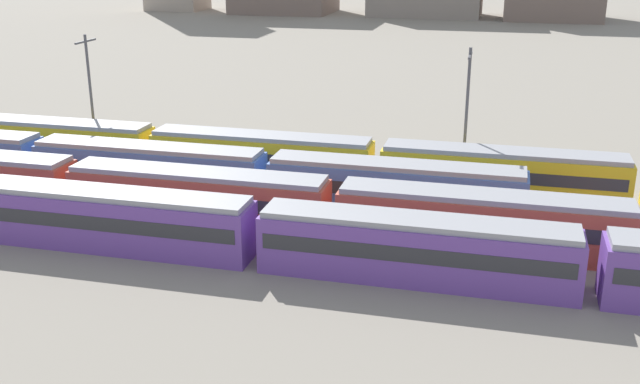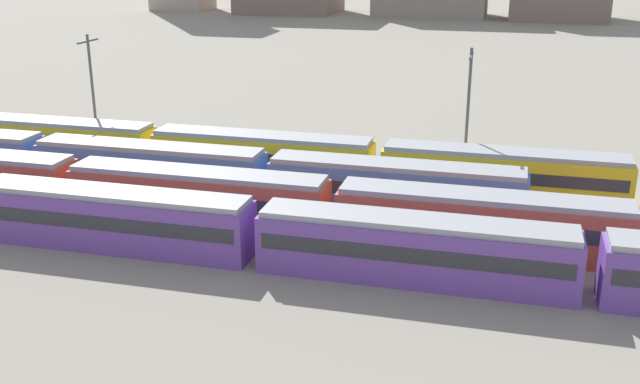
# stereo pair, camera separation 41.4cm
# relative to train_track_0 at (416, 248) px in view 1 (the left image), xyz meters

# --- Properties ---
(ground_plane) EXTENTS (600.00, 600.00, 0.00)m
(ground_plane) POSITION_rel_train_track_0_xyz_m (-31.19, 7.80, -1.90)
(ground_plane) COLOR gray
(train_track_0) EXTENTS (93.60, 3.06, 3.75)m
(train_track_0) POSITION_rel_train_track_0_xyz_m (0.00, 0.00, 0.00)
(train_track_0) COLOR #6B429E
(train_track_0) RESTS_ON ground_plane
(train_track_1) EXTENTS (55.80, 3.06, 3.75)m
(train_track_1) POSITION_rel_train_track_0_xyz_m (-15.47, 5.20, -0.00)
(train_track_1) COLOR #BC4C38
(train_track_1) RESTS_ON ground_plane
(train_track_2) EXTENTS (55.80, 3.06, 3.75)m
(train_track_2) POSITION_rel_train_track_0_xyz_m (-21.68, 10.40, -0.00)
(train_track_2) COLOR #4C70BC
(train_track_2) RESTS_ON ground_plane
(train_track_3) EXTENTS (112.50, 3.06, 3.75)m
(train_track_3) POSITION_rel_train_track_0_xyz_m (13.89, 15.60, 0.00)
(train_track_3) COLOR yellow
(train_track_3) RESTS_ON ground_plane
(catenary_pole_1) EXTENTS (0.24, 3.20, 10.68)m
(catenary_pole_1) POSITION_rel_train_track_0_xyz_m (-31.19, 18.79, 3.99)
(catenary_pole_1) COLOR #4C4C51
(catenary_pole_1) RESTS_ON ground_plane
(catenary_pole_3) EXTENTS (0.24, 3.20, 10.72)m
(catenary_pole_3) POSITION_rel_train_track_0_xyz_m (1.39, 18.47, 4.01)
(catenary_pole_3) COLOR #4C4C51
(catenary_pole_3) RESTS_ON ground_plane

